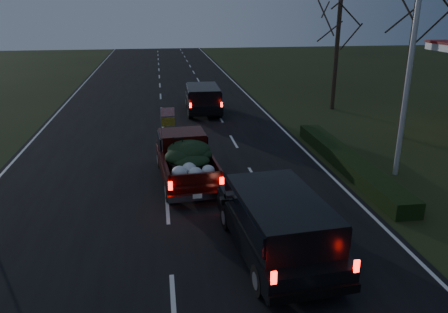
{
  "coord_description": "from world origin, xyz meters",
  "views": [
    {
      "loc": [
        -0.09,
        -13.73,
        6.67
      ],
      "look_at": [
        2.2,
        1.57,
        1.3
      ],
      "focal_mm": 35.0,
      "sensor_mm": 36.0,
      "label": 1
    }
  ],
  "objects_px": {
    "pickup_truck": "(185,156)",
    "lead_suv": "(203,97)",
    "light_pole": "(414,39)",
    "rear_suv": "(278,219)"
  },
  "relations": [
    {
      "from": "lead_suv",
      "to": "rear_suv",
      "type": "distance_m",
      "value": 17.51
    },
    {
      "from": "light_pole",
      "to": "lead_suv",
      "type": "height_order",
      "value": "light_pole"
    },
    {
      "from": "pickup_truck",
      "to": "lead_suv",
      "type": "height_order",
      "value": "pickup_truck"
    },
    {
      "from": "lead_suv",
      "to": "pickup_truck",
      "type": "bearing_deg",
      "value": -98.03
    },
    {
      "from": "pickup_truck",
      "to": "lead_suv",
      "type": "relative_size",
      "value": 1.04
    },
    {
      "from": "pickup_truck",
      "to": "lead_suv",
      "type": "bearing_deg",
      "value": 76.4
    },
    {
      "from": "pickup_truck",
      "to": "lead_suv",
      "type": "distance_m",
      "value": 11.64
    },
    {
      "from": "light_pole",
      "to": "rear_suv",
      "type": "bearing_deg",
      "value": -140.54
    },
    {
      "from": "light_pole",
      "to": "pickup_truck",
      "type": "distance_m",
      "value": 9.79
    },
    {
      "from": "light_pole",
      "to": "lead_suv",
      "type": "relative_size",
      "value": 1.82
    }
  ]
}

